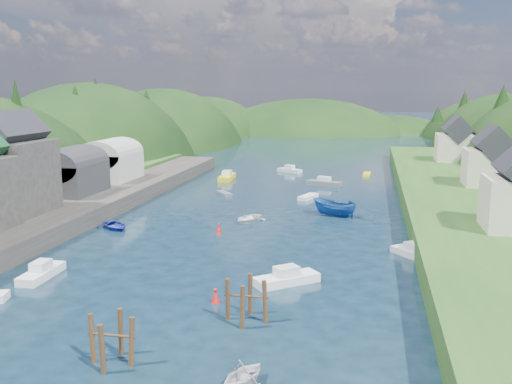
% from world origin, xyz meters
% --- Properties ---
extents(ground, '(600.00, 600.00, 0.00)m').
position_xyz_m(ground, '(0.00, 50.00, 0.00)').
color(ground, black).
rests_on(ground, ground).
extents(hillside_left, '(44.00, 245.56, 52.00)m').
position_xyz_m(hillside_left, '(-45.00, 75.00, -8.03)').
color(hillside_left, black).
rests_on(hillside_left, ground).
extents(far_hills, '(103.00, 68.00, 44.00)m').
position_xyz_m(far_hills, '(1.22, 174.01, -10.80)').
color(far_hills, black).
rests_on(far_hills, ground).
extents(hill_trees, '(90.35, 154.00, 12.43)m').
position_xyz_m(hill_trees, '(0.66, 65.07, 11.18)').
color(hill_trees, black).
rests_on(hill_trees, ground).
extents(quay_left, '(12.00, 110.00, 2.00)m').
position_xyz_m(quay_left, '(-24.00, 20.00, 1.00)').
color(quay_left, '#2D2B28').
rests_on(quay_left, ground).
extents(boat_sheds, '(7.00, 21.00, 7.50)m').
position_xyz_m(boat_sheds, '(-26.00, 39.00, 5.27)').
color(boat_sheds, '#2D2D30').
rests_on(boat_sheds, quay_left).
extents(terrace_right, '(16.00, 120.00, 2.40)m').
position_xyz_m(terrace_right, '(25.00, 40.00, 1.20)').
color(terrace_right, '#234719').
rests_on(terrace_right, ground).
extents(right_bank_cottages, '(9.00, 59.24, 8.41)m').
position_xyz_m(right_bank_cottages, '(28.00, 48.33, 5.84)').
color(right_bank_cottages, beige).
rests_on(right_bank_cottages, terrace_right).
extents(piling_cluster_near, '(2.90, 2.74, 3.50)m').
position_xyz_m(piling_cluster_near, '(-1.51, -6.31, 1.18)').
color(piling_cluster_near, '#382314').
rests_on(piling_cluster_near, ground).
extents(piling_cluster_far, '(3.13, 2.93, 3.58)m').
position_xyz_m(piling_cluster_far, '(4.77, 1.20, 1.22)').
color(piling_cluster_far, '#382314').
rests_on(piling_cluster_far, ground).
extents(channel_buoy_near, '(0.70, 0.70, 1.10)m').
position_xyz_m(channel_buoy_near, '(1.78, 4.11, 0.48)').
color(channel_buoy_near, red).
rests_on(channel_buoy_near, ground).
extents(channel_buoy_far, '(0.70, 0.70, 1.10)m').
position_xyz_m(channel_buoy_far, '(-3.35, 23.98, 0.48)').
color(channel_buoy_far, red).
rests_on(channel_buoy_far, ground).
extents(moored_boats, '(37.35, 88.71, 2.41)m').
position_xyz_m(moored_boats, '(-2.62, 21.79, 0.66)').
color(moored_boats, white).
rests_on(moored_boats, ground).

